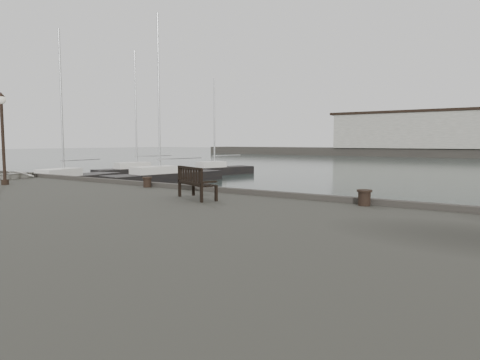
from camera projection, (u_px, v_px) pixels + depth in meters
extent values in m
plane|color=black|center=(222.00, 232.00, 16.47)|extent=(400.00, 400.00, 0.00)
cube|color=beige|center=(102.00, 180.00, 35.91)|extent=(2.00, 24.00, 0.50)
cube|color=#383530|center=(477.00, 153.00, 92.02)|extent=(140.00, 8.00, 2.00)
cube|color=beige|center=(438.00, 130.00, 96.07)|extent=(46.00, 9.00, 8.00)
cube|color=black|center=(439.00, 111.00, 95.69)|extent=(48.00, 9.50, 0.60)
cube|color=black|center=(197.00, 184.00, 14.21)|extent=(1.91, 1.30, 0.05)
cube|color=black|center=(190.00, 176.00, 14.05)|extent=(1.68, 0.80, 0.54)
cube|color=black|center=(197.00, 191.00, 14.23)|extent=(1.77, 1.18, 0.50)
cylinder|color=black|center=(147.00, 182.00, 17.87)|extent=(0.45, 0.45, 0.43)
cylinder|color=black|center=(364.00, 198.00, 12.70)|extent=(0.54, 0.54, 0.47)
cylinder|color=black|center=(3.00, 144.00, 18.75)|extent=(0.14, 0.14, 3.62)
cylinder|color=black|center=(5.00, 182.00, 18.90)|extent=(0.31, 0.31, 0.23)
sphere|color=silver|center=(1.00, 100.00, 18.58)|extent=(0.41, 0.41, 0.41)
cone|color=black|center=(1.00, 94.00, 18.56)|extent=(0.34, 0.34, 0.20)
imported|color=silver|center=(11.00, 174.00, 21.96)|extent=(1.88, 2.40, 0.45)
cube|color=black|center=(69.00, 185.00, 33.64)|extent=(3.79, 9.40, 1.40)
cube|color=silver|center=(69.00, 172.00, 33.55)|extent=(2.07, 3.40, 0.60)
cylinder|color=#B2B5B7|center=(66.00, 104.00, 33.08)|extent=(0.16, 0.16, 11.16)
cube|color=black|center=(141.00, 175.00, 43.80)|extent=(4.15, 10.11, 1.40)
cube|color=silver|center=(141.00, 165.00, 43.71)|extent=(2.11, 3.68, 0.60)
cylinder|color=#B2B5B7|center=(140.00, 110.00, 43.22)|extent=(0.16, 0.16, 11.68)
cube|color=black|center=(165.00, 181.00, 36.69)|extent=(4.32, 11.30, 1.40)
cube|color=silver|center=(165.00, 169.00, 36.60)|extent=(2.32, 4.08, 0.60)
cylinder|color=#B2B5B7|center=(164.00, 95.00, 36.04)|extent=(0.16, 0.16, 13.22)
cube|color=black|center=(218.00, 174.00, 45.22)|extent=(4.37, 8.62, 1.40)
cube|color=silver|center=(218.00, 164.00, 45.13)|extent=(2.19, 3.20, 0.60)
cylinder|color=#B2B5B7|center=(218.00, 123.00, 44.74)|extent=(0.16, 0.16, 9.26)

